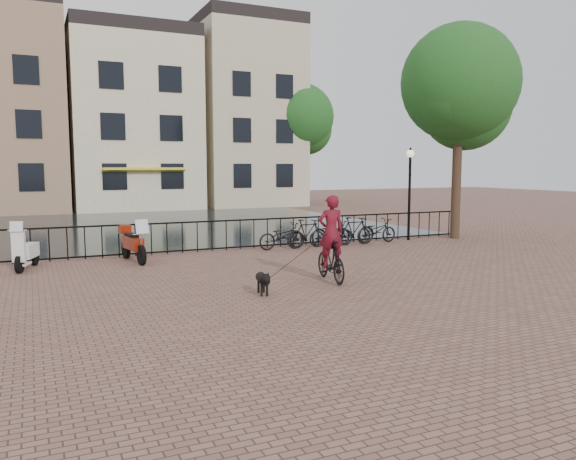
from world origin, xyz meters
name	(u,v)px	position (x,y,z in m)	size (l,w,h in m)	color
ground	(348,302)	(0.00, 0.00, 0.00)	(100.00, 100.00, 0.00)	brown
canal_water	(166,224)	(0.00, 17.30, 0.00)	(20.00, 20.00, 0.00)	black
railing	(226,235)	(0.00, 8.00, 0.50)	(20.00, 0.05, 1.02)	black
canal_house_mid	(130,121)	(0.50, 30.00, 5.90)	(8.00, 9.50, 11.80)	beige
canal_house_right	(241,114)	(8.50, 30.00, 6.65)	(7.00, 9.00, 13.30)	tan
tree_near_right	(460,83)	(9.20, 7.30, 5.97)	(4.48, 4.48, 8.24)	black
tree_far_right	(301,117)	(12.00, 27.00, 6.35)	(4.76, 4.76, 8.76)	black
lamp_post	(410,178)	(7.20, 7.60, 2.38)	(0.30, 0.30, 3.45)	black
cyclist	(331,243)	(0.70, 2.01, 0.94)	(0.84, 1.86, 2.48)	black
dog	(263,282)	(-1.36, 1.37, 0.27)	(0.42, 0.85, 0.55)	black
motorcycle	(133,239)	(-3.23, 6.96, 0.67)	(0.73, 1.93, 1.35)	maroon
scooter	(26,244)	(-6.10, 6.91, 0.71)	(0.89, 1.58, 1.42)	white
parked_bike_0	(282,236)	(1.80, 7.40, 0.45)	(0.60, 1.72, 0.90)	black
parked_bike_1	(307,233)	(2.75, 7.40, 0.50)	(0.47, 1.66, 1.00)	black
parked_bike_2	(331,233)	(3.70, 7.40, 0.45)	(0.60, 1.72, 0.90)	black
parked_bike_3	(354,231)	(4.65, 7.40, 0.50)	(0.47, 1.66, 1.00)	black
parked_bike_4	(376,231)	(5.60, 7.40, 0.45)	(0.60, 1.72, 0.90)	black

